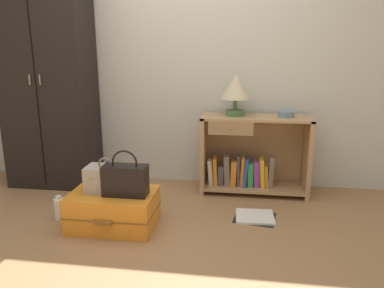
# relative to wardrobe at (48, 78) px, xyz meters

# --- Properties ---
(ground_plane) EXTENTS (9.00, 9.00, 0.00)m
(ground_plane) POSITION_rel_wardrobe_xyz_m (1.25, -1.20, -1.06)
(ground_plane) COLOR #9E7047
(back_wall) EXTENTS (6.40, 0.10, 2.60)m
(back_wall) POSITION_rel_wardrobe_xyz_m (1.25, 0.30, 0.24)
(back_wall) COLOR beige
(back_wall) RESTS_ON ground_plane
(wardrobe) EXTENTS (0.83, 0.47, 2.13)m
(wardrobe) POSITION_rel_wardrobe_xyz_m (0.00, 0.00, 0.00)
(wardrobe) COLOR black
(wardrobe) RESTS_ON ground_plane
(bookshelf) EXTENTS (1.00, 0.39, 0.73)m
(bookshelf) POSITION_rel_wardrobe_xyz_m (1.95, 0.04, -0.72)
(bookshelf) COLOR tan
(bookshelf) RESTS_ON ground_plane
(table_lamp) EXTENTS (0.27, 0.27, 0.38)m
(table_lamp) POSITION_rel_wardrobe_xyz_m (1.79, 0.05, -0.09)
(table_lamp) COLOR #4C7542
(table_lamp) RESTS_ON bookshelf
(bowl) EXTENTS (0.15, 0.15, 0.05)m
(bowl) POSITION_rel_wardrobe_xyz_m (2.25, 0.05, -0.31)
(bowl) COLOR slate
(bowl) RESTS_ON bookshelf
(suitcase_large) EXTENTS (0.65, 0.46, 0.28)m
(suitcase_large) POSITION_rel_wardrobe_xyz_m (0.91, -0.85, -0.93)
(suitcase_large) COLOR orange
(suitcase_large) RESTS_ON ground_plane
(train_case) EXTENTS (0.29, 0.20, 0.27)m
(train_case) POSITION_rel_wardrobe_xyz_m (0.85, -0.83, -0.69)
(train_case) COLOR #A89E8E
(train_case) RESTS_ON suitcase_large
(handbag) EXTENTS (0.33, 0.14, 0.35)m
(handbag) POSITION_rel_wardrobe_xyz_m (1.02, -0.88, -0.67)
(handbag) COLOR black
(handbag) RESTS_ON suitcase_large
(bottle) EXTENTS (0.08, 0.08, 0.19)m
(bottle) POSITION_rel_wardrobe_xyz_m (0.43, -0.79, -0.97)
(bottle) COLOR white
(bottle) RESTS_ON ground_plane
(open_book_on_floor) EXTENTS (0.36, 0.33, 0.02)m
(open_book_on_floor) POSITION_rel_wardrobe_xyz_m (1.99, -0.56, -1.06)
(open_book_on_floor) COLOR white
(open_book_on_floor) RESTS_ON ground_plane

